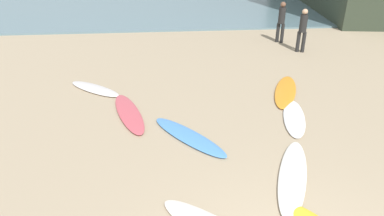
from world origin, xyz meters
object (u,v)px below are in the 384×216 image
object	(u,v)px
surfboard_6	(129,113)
surfboard_0	(294,117)
surfboard_1	(189,136)
surfboard_7	(95,89)
beachgoer_near	(303,29)
beachgoer_mid	(281,20)
surfboard_5	(293,175)
surfboard_3	(285,91)

from	to	relation	value
surfboard_6	surfboard_0	bearing A→B (deg)	155.10
surfboard_1	surfboard_7	distance (m)	3.86
surfboard_0	beachgoer_near	bearing A→B (deg)	84.61
surfboard_6	surfboard_7	bearing A→B (deg)	-72.90
beachgoer_mid	surfboard_1	bearing A→B (deg)	-84.39
surfboard_5	surfboard_7	xyz separation A→B (m)	(-4.25, 4.54, 0.00)
surfboard_3	surfboard_5	distance (m)	4.02
surfboard_0	surfboard_7	xyz separation A→B (m)	(-5.12, 2.31, 0.01)
surfboard_0	surfboard_1	bearing A→B (deg)	-148.92
surfboard_7	beachgoer_near	world-z (taller)	beachgoer_near
beachgoer_near	surfboard_1	bearing A→B (deg)	-106.06
surfboard_5	beachgoer_mid	xyz separation A→B (m)	(2.80, 9.14, 0.90)
surfboard_0	beachgoer_near	xyz separation A→B (m)	(2.28, 5.46, 0.88)
surfboard_6	beachgoer_mid	world-z (taller)	beachgoer_mid
surfboard_5	surfboard_7	size ratio (longest dim) A/B	1.26
surfboard_0	surfboard_1	xyz separation A→B (m)	(-2.64, -0.65, 0.01)
surfboard_1	surfboard_5	world-z (taller)	surfboard_1
surfboard_5	surfboard_7	bearing A→B (deg)	156.85
surfboard_3	surfboard_5	bearing A→B (deg)	-84.47
surfboard_3	surfboard_6	bearing A→B (deg)	-144.33
surfboard_1	surfboard_3	distance (m)	3.75
surfboard_5	beachgoer_mid	size ratio (longest dim) A/B	1.45
beachgoer_near	beachgoer_mid	size ratio (longest dim) A/B	0.98
surfboard_1	beachgoer_mid	distance (m)	8.88
surfboard_7	beachgoer_near	bearing A→B (deg)	-26.40
surfboard_0	beachgoer_mid	xyz separation A→B (m)	(1.94, 6.90, 0.90)
surfboard_3	beachgoer_mid	size ratio (longest dim) A/B	1.47
surfboard_1	beachgoer_mid	size ratio (longest dim) A/B	1.34
beachgoer_near	surfboard_3	bearing A→B (deg)	-93.78
surfboard_1	surfboard_6	size ratio (longest dim) A/B	0.95
surfboard_5	beachgoer_near	bearing A→B (deg)	91.48
surfboard_6	beachgoer_near	distance (m)	7.99
surfboard_0	surfboard_1	distance (m)	2.72
surfboard_3	surfboard_7	size ratio (longest dim) A/B	1.28
surfboard_0	beachgoer_mid	world-z (taller)	beachgoer_mid
surfboard_7	beachgoer_mid	xyz separation A→B (m)	(7.06, 4.59, 0.90)
surfboard_5	surfboard_6	bearing A→B (deg)	161.54
surfboard_3	surfboard_7	distance (m)	5.52
surfboard_1	surfboard_7	xyz separation A→B (m)	(-2.48, 2.96, 0.00)
surfboard_6	beachgoer_near	world-z (taller)	beachgoer_near
surfboard_1	surfboard_3	xyz separation A→B (m)	(2.99, 2.25, -0.00)
surfboard_5	surfboard_6	xyz separation A→B (m)	(-3.16, 2.86, 0.01)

